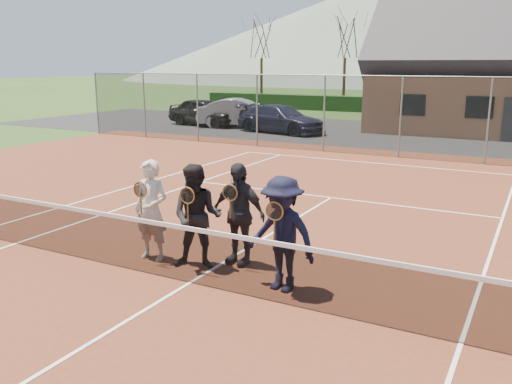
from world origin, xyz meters
TOP-DOWN VIEW (x-y plane):
  - ground at (0.00, 20.00)m, footprint 220.00×220.00m
  - court_surface at (0.00, 0.00)m, footprint 30.00×30.00m
  - tarmac_carpark at (-4.00, 20.00)m, footprint 40.00×12.00m
  - hedge_row at (0.00, 32.00)m, footprint 40.00×1.20m
  - hill_west at (-25.00, 95.00)m, footprint 110.00×110.00m
  - car_a at (-12.35, 19.15)m, footprint 4.76×2.52m
  - car_b at (-10.10, 19.34)m, footprint 5.01×3.02m
  - car_c at (-7.13, 18.21)m, footprint 5.11×2.92m
  - court_markings at (0.00, 0.00)m, footprint 11.03×23.83m
  - tennis_net at (0.00, 0.00)m, footprint 11.68×0.08m
  - perimeter_fence at (0.00, 13.50)m, footprint 30.07×0.07m
  - tree_a at (-16.00, 33.00)m, footprint 3.20×3.20m
  - tree_b at (-9.00, 33.00)m, footprint 3.20×3.20m
  - tree_c at (2.00, 33.00)m, footprint 3.20×3.20m
  - player_a at (-1.23, 0.61)m, footprint 0.68×0.52m
  - player_b at (-0.29, 0.66)m, footprint 1.05×0.93m
  - player_c at (0.23, 1.15)m, footprint 1.09×0.54m
  - player_d at (1.40, 0.46)m, footprint 1.26×0.85m

SIDE VIEW (x-z plane):
  - ground at x=0.00m, z-range 0.00..0.00m
  - tarmac_carpark at x=-4.00m, z-range 0.00..0.01m
  - court_surface at x=0.00m, z-range 0.00..0.02m
  - court_markings at x=0.00m, z-range 0.02..0.03m
  - tennis_net at x=0.00m, z-range -0.01..1.09m
  - hedge_row at x=0.00m, z-range 0.00..1.10m
  - car_c at x=-7.13m, z-range 0.00..1.40m
  - car_a at x=-12.35m, z-range 0.00..1.54m
  - car_b at x=-10.10m, z-range 0.00..1.56m
  - player_d at x=1.40m, z-range 0.02..1.82m
  - player_b at x=-0.29m, z-range 0.02..1.82m
  - player_c at x=0.23m, z-range 0.02..1.82m
  - player_a at x=-1.23m, z-range 0.02..1.82m
  - perimeter_fence at x=0.00m, z-range 0.01..3.03m
  - tree_a at x=-16.00m, z-range 1.91..9.68m
  - tree_b at x=-9.00m, z-range 1.91..9.68m
  - tree_c at x=2.00m, z-range 1.91..9.68m
  - hill_west at x=-25.00m, z-range 0.00..18.00m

